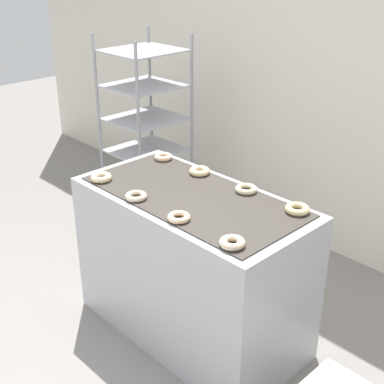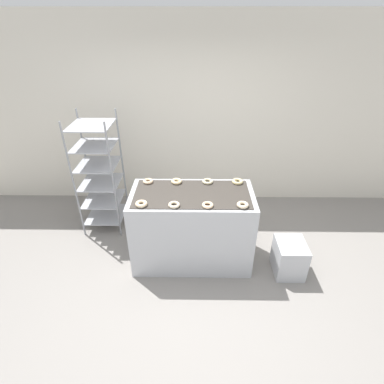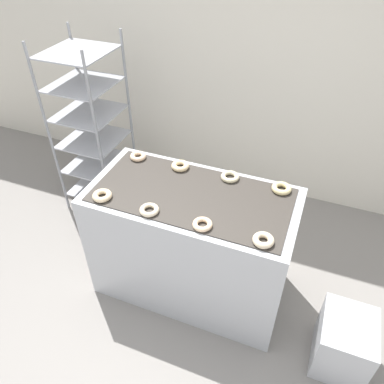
{
  "view_description": "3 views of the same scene",
  "coord_description": "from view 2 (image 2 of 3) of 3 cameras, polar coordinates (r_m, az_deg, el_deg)",
  "views": [
    {
      "loc": [
        1.99,
        -1.32,
        2.28
      ],
      "look_at": [
        0.0,
        0.61,
        0.98
      ],
      "focal_mm": 50.0,
      "sensor_mm": 36.0,
      "label": 1
    },
    {
      "loc": [
        0.04,
        -2.3,
        2.72
      ],
      "look_at": [
        0.0,
        0.61,
        0.98
      ],
      "focal_mm": 28.0,
      "sensor_mm": 36.0,
      "label": 2
    },
    {
      "loc": [
        0.7,
        -1.18,
        2.55
      ],
      "look_at": [
        0.0,
        0.61,
        0.98
      ],
      "focal_mm": 35.0,
      "sensor_mm": 36.0,
      "label": 3
    }
  ],
  "objects": [
    {
      "name": "ground_plane",
      "position": [
        3.56,
        -0.14,
        -18.91
      ],
      "size": [
        14.0,
        14.0,
        0.0
      ],
      "primitive_type": "plane",
      "color": "gray"
    },
    {
      "name": "wall_back",
      "position": [
        4.62,
        0.26,
        14.24
      ],
      "size": [
        8.0,
        0.05,
        2.8
      ],
      "color": "silver",
      "rests_on": "ground_plane"
    },
    {
      "name": "fryer_machine",
      "position": [
        3.67,
        0.01,
        -6.74
      ],
      "size": [
        1.43,
        0.72,
        0.96
      ],
      "color": "#B7BABF",
      "rests_on": "ground_plane"
    },
    {
      "name": "baking_rack_cart",
      "position": [
        4.28,
        -17.2,
        3.38
      ],
      "size": [
        0.54,
        0.57,
        1.66
      ],
      "color": "gray",
      "rests_on": "ground_plane"
    },
    {
      "name": "glaze_bin",
      "position": [
        3.84,
        18.02,
        -11.8
      ],
      "size": [
        0.34,
        0.4,
        0.43
      ],
      "color": "#B7BABF",
      "rests_on": "ground_plane"
    },
    {
      "name": "donut_near_left",
      "position": [
        3.23,
        -9.63,
        -2.22
      ],
      "size": [
        0.13,
        0.13,
        0.04
      ],
      "primitive_type": "torus",
      "color": "beige",
      "rests_on": "fryer_machine"
    },
    {
      "name": "donut_near_midleft",
      "position": [
        3.18,
        -3.44,
        -2.44
      ],
      "size": [
        0.12,
        0.12,
        0.03
      ],
      "primitive_type": "torus",
      "color": "beige",
      "rests_on": "fryer_machine"
    },
    {
      "name": "donut_near_midright",
      "position": [
        3.18,
        3.0,
        -2.48
      ],
      "size": [
        0.12,
        0.12,
        0.03
      ],
      "primitive_type": "torus",
      "color": "beige",
      "rests_on": "fryer_machine"
    },
    {
      "name": "donut_near_right",
      "position": [
        3.21,
        9.64,
        -2.42
      ],
      "size": [
        0.13,
        0.13,
        0.04
      ],
      "primitive_type": "torus",
      "color": "beige",
      "rests_on": "fryer_machine"
    },
    {
      "name": "donut_far_left",
      "position": [
        3.66,
        -8.38,
        2.05
      ],
      "size": [
        0.12,
        0.12,
        0.04
      ],
      "primitive_type": "torus",
      "color": "beige",
      "rests_on": "fryer_machine"
    },
    {
      "name": "donut_far_midleft",
      "position": [
        3.62,
        -2.97,
        2.05
      ],
      "size": [
        0.13,
        0.13,
        0.04
      ],
      "primitive_type": "torus",
      "color": "beige",
      "rests_on": "fryer_machine"
    },
    {
      "name": "donut_far_midright",
      "position": [
        3.62,
        2.98,
        2.04
      ],
      "size": [
        0.13,
        0.13,
        0.03
      ],
      "primitive_type": "torus",
      "color": "beige",
      "rests_on": "fryer_machine"
    },
    {
      "name": "donut_far_right",
      "position": [
        3.65,
        8.67,
        2.01
      ],
      "size": [
        0.13,
        0.13,
        0.04
      ],
      "primitive_type": "torus",
      "color": "beige",
      "rests_on": "fryer_machine"
    }
  ]
}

